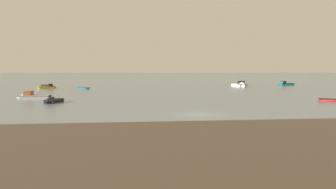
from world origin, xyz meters
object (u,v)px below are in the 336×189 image
Objects in this scene: motorboat_moored_0 at (241,85)px; motorboat_moored_4 at (49,87)px; rowboat_moored_2 at (330,100)px; motorboat_moored_7 at (30,97)px; rowboat_moored_1 at (44,86)px; motorboat_moored_2 at (284,84)px; motorboat_moored_3 at (52,102)px; rowboat_moored_3 at (84,88)px.

motorboat_moored_0 reaches higher than motorboat_moored_4.
motorboat_moored_4 is at bearing -1.11° from rowboat_moored_2.
motorboat_moored_7 is at bearing 27.82° from rowboat_moored_2.
motorboat_moored_0 reaches higher than rowboat_moored_1.
motorboat_moored_2 reaches higher than rowboat_moored_1.
rowboat_moored_1 is 0.59× the size of motorboat_moored_7.
rowboat_moored_1 is 71.17m from motorboat_moored_2.
motorboat_moored_4 is at bearing -4.53° from motorboat_moored_2.
rowboat_moored_1 is 0.77× the size of motorboat_moored_3.
motorboat_moored_7 reaches higher than motorboat_moored_4.
rowboat_moored_2 is 48.03m from motorboat_moored_7.
rowboat_moored_3 is (13.00, -16.85, 0.01)m from rowboat_moored_1.
motorboat_moored_3 is at bearing 27.77° from motorboat_moored_2.
motorboat_moored_2 is 76.13m from motorboat_moored_7.
motorboat_moored_7 is at bearing -111.71° from motorboat_moored_4.
motorboat_moored_2 is 1.25× the size of motorboat_moored_3.
rowboat_moored_3 is (-41.69, 39.21, 0.00)m from rowboat_moored_2.
motorboat_moored_4 is (4.00, -13.26, 0.12)m from rowboat_moored_1.
rowboat_moored_2 is at bearing -4.76° from rowboat_moored_3.
motorboat_moored_4 is 33.63m from motorboat_moored_7.
rowboat_moored_1 is (-55.45, 10.73, -0.22)m from motorboat_moored_0.
motorboat_moored_0 is 42.90m from rowboat_moored_3.
motorboat_moored_7 reaches higher than rowboat_moored_1.
rowboat_moored_3 reaches higher than rowboat_moored_1.
rowboat_moored_2 is 57.23m from rowboat_moored_3.
motorboat_moored_4 reaches higher than rowboat_moored_3.
motorboat_moored_3 reaches higher than rowboat_moored_1.
rowboat_moored_1 is 0.62× the size of motorboat_moored_2.
motorboat_moored_3 is (-43.14, -42.53, -0.17)m from motorboat_moored_0.
motorboat_moored_0 reaches higher than rowboat_moored_3.
rowboat_moored_2 is 0.64× the size of motorboat_moored_7.
rowboat_moored_1 is at bearing -74.79° from motorboat_moored_7.
motorboat_moored_4 reaches higher than motorboat_moored_3.
motorboat_moored_2 reaches higher than motorboat_moored_3.
motorboat_moored_4 is at bearing -151.70° from motorboat_moored_3.
motorboat_moored_0 is at bearing 36.24° from rowboat_moored_1.
rowboat_moored_3 is at bearing -90.11° from motorboat_moored_0.
motorboat_moored_7 reaches higher than motorboat_moored_3.
rowboat_moored_1 is 54.66m from motorboat_moored_3.
rowboat_moored_2 is 42.47m from motorboat_moored_3.
motorboat_moored_0 is at bearing -51.90° from rowboat_moored_2.
motorboat_moored_3 is at bearing -53.72° from motorboat_moored_0.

